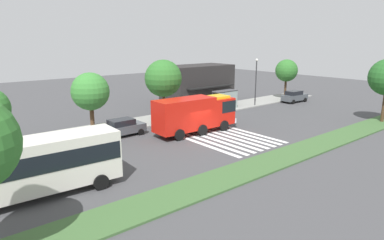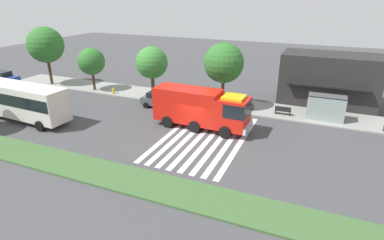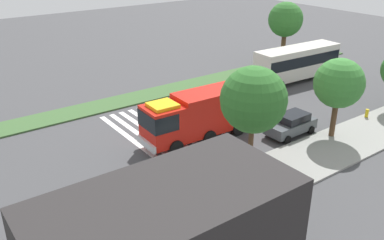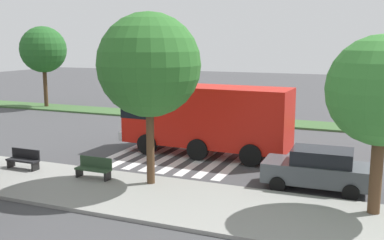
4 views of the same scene
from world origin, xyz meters
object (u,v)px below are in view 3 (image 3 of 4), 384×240
(transit_bus, at_px, (297,61))
(bus_stop_shelter, at_px, (103,203))
(sidewalk_tree_east, at_px, (253,100))
(median_tree_far_west, at_px, (286,20))
(parked_car_mid, at_px, (291,124))
(fire_hydrant, at_px, (367,113))
(bench_near_shelter, at_px, (170,198))
(fire_truck, at_px, (196,114))
(bench_west_of_shelter, at_px, (222,177))
(sidewalk_tree_center, at_px, (339,84))

(transit_bus, height_order, bus_stop_shelter, transit_bus)
(sidewalk_tree_east, relative_size, median_tree_far_west, 0.97)
(parked_car_mid, distance_m, fire_hydrant, 7.76)
(bench_near_shelter, bearing_deg, fire_truck, -136.18)
(parked_car_mid, height_order, transit_bus, transit_bus)
(sidewalk_tree_east, bearing_deg, bench_west_of_shelter, 7.04)
(parked_car_mid, bearing_deg, transit_bus, -141.82)
(bench_west_of_shelter, height_order, sidewalk_tree_east, sidewalk_tree_east)
(sidewalk_tree_east, height_order, median_tree_far_west, median_tree_far_west)
(sidewalk_tree_east, bearing_deg, bus_stop_shelter, 1.61)
(fire_truck, bearing_deg, sidewalk_tree_center, 147.66)
(bench_near_shelter, bearing_deg, transit_bus, -154.36)
(sidewalk_tree_center, height_order, fire_hydrant, sidewalk_tree_center)
(fire_truck, relative_size, median_tree_far_west, 1.27)
(parked_car_mid, height_order, median_tree_far_west, median_tree_far_west)
(fire_truck, distance_m, bus_stop_shelter, 12.11)
(sidewalk_tree_center, bearing_deg, sidewalk_tree_east, 0.00)
(fire_truck, distance_m, median_tree_far_west, 23.23)
(bench_near_shelter, height_order, median_tree_far_west, median_tree_far_west)
(parked_car_mid, distance_m, bench_near_shelter, 13.14)
(bus_stop_shelter, height_order, sidewalk_tree_center, sidewalk_tree_center)
(sidewalk_tree_center, bearing_deg, bench_near_shelter, 1.21)
(bench_near_shelter, xyz_separation_m, fire_hydrant, (-20.45, -0.82, -0.10))
(sidewalk_tree_center, bearing_deg, parked_car_mid, -45.40)
(bus_stop_shelter, distance_m, fire_hydrant, 24.50)
(bench_near_shelter, distance_m, median_tree_far_west, 31.98)
(transit_bus, bearing_deg, fire_truck, -160.70)
(transit_bus, bearing_deg, parked_car_mid, -137.68)
(bench_west_of_shelter, xyz_separation_m, fire_hydrant, (-16.59, -0.82, -0.10))
(fire_hydrant, bearing_deg, sidewalk_tree_east, 2.04)
(sidewalk_tree_center, relative_size, median_tree_far_west, 0.84)
(bench_near_shelter, distance_m, sidewalk_tree_east, 7.83)
(sidewalk_tree_center, bearing_deg, fire_hydrant, -174.70)
(fire_truck, bearing_deg, median_tree_far_west, -151.47)
(bench_west_of_shelter, bearing_deg, transit_bus, -150.11)
(median_tree_far_west, xyz_separation_m, fire_hydrant, (6.53, 15.69, -4.81))
(bus_stop_shelter, relative_size, bench_near_shelter, 2.19)
(bus_stop_shelter, xyz_separation_m, sidewalk_tree_east, (-10.44, -0.29, 3.14))
(fire_truck, relative_size, sidewalk_tree_east, 1.31)
(fire_truck, height_order, fire_hydrant, fire_truck)
(bench_west_of_shelter, xyz_separation_m, sidewalk_tree_center, (-11.20, -0.32, 3.76))
(transit_bus, bearing_deg, bench_near_shelter, -151.68)
(sidewalk_tree_east, bearing_deg, median_tree_far_west, -141.75)
(bus_stop_shelter, xyz_separation_m, bench_west_of_shelter, (-7.86, 0.03, -1.30))
(fire_truck, xyz_separation_m, bench_near_shelter, (6.44, 6.18, -1.46))
(bench_west_of_shelter, bearing_deg, parked_car_mid, -164.41)
(sidewalk_tree_center, distance_m, sidewalk_tree_east, 8.65)
(sidewalk_tree_center, relative_size, fire_hydrant, 8.69)
(parked_car_mid, xyz_separation_m, bench_west_of_shelter, (9.03, 2.52, -0.29))
(fire_hydrant, bearing_deg, sidewalk_tree_center, 5.30)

